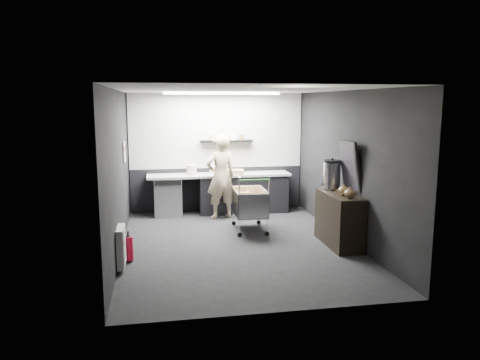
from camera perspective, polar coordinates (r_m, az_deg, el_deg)
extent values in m
plane|color=black|center=(8.37, -0.28, -7.86)|extent=(5.50, 5.50, 0.00)
plane|color=white|center=(7.99, -0.30, 10.95)|extent=(5.50, 5.50, 0.00)
plane|color=black|center=(10.77, -2.81, 3.38)|extent=(5.50, 0.00, 5.50)
plane|color=black|center=(5.42, 4.71, -2.78)|extent=(5.50, 0.00, 5.50)
plane|color=black|center=(7.98, -14.59, 0.92)|extent=(0.00, 5.50, 5.50)
plane|color=black|center=(8.64, 12.90, 1.62)|extent=(0.00, 5.50, 5.50)
cube|color=#B3B2AE|center=(10.71, -2.82, 6.03)|extent=(3.95, 0.02, 1.70)
cube|color=black|center=(10.87, -2.76, -1.09)|extent=(3.95, 0.02, 1.00)
cube|color=black|center=(10.64, -1.66, 4.78)|extent=(1.20, 0.22, 0.04)
cylinder|color=silver|center=(10.95, 4.52, 7.66)|extent=(0.20, 0.03, 0.20)
cube|color=white|center=(9.24, -13.93, 3.34)|extent=(0.02, 0.30, 0.40)
cube|color=red|center=(9.23, -13.92, 3.77)|extent=(0.02, 0.22, 0.10)
cube|color=silver|center=(7.32, -14.31, -7.89)|extent=(0.10, 0.50, 0.60)
cube|color=white|center=(9.82, -2.19, 10.51)|extent=(2.40, 0.20, 0.04)
cube|color=black|center=(10.67, 0.39, -1.69)|extent=(2.00, 0.56, 0.85)
cube|color=#A2A19D|center=(10.51, -2.56, 0.62)|extent=(3.20, 0.60, 0.05)
cube|color=#9EA0A5|center=(10.50, -8.78, -1.99)|extent=(0.60, 0.58, 0.85)
cube|color=black|center=(10.14, -8.78, -0.36)|extent=(0.56, 0.02, 0.10)
imported|color=beige|center=(10.06, -2.37, 0.40)|extent=(0.76, 0.60, 1.82)
cube|color=silver|center=(9.17, 1.19, -4.12)|extent=(0.63, 0.95, 0.02)
cube|color=silver|center=(9.07, -0.60, -2.75)|extent=(0.05, 0.93, 0.49)
cube|color=silver|center=(9.18, 2.97, -2.62)|extent=(0.05, 0.93, 0.49)
cube|color=silver|center=(8.69, 1.78, -3.31)|extent=(0.60, 0.04, 0.49)
cube|color=silver|center=(9.56, 0.66, -2.12)|extent=(0.60, 0.04, 0.49)
cylinder|color=silver|center=(8.76, 0.06, -5.80)|extent=(0.02, 0.02, 0.33)
cylinder|color=silver|center=(8.86, 3.38, -5.64)|extent=(0.02, 0.02, 0.33)
cylinder|color=silver|center=(9.57, -0.85, -4.48)|extent=(0.02, 0.02, 0.33)
cylinder|color=silver|center=(9.66, 2.20, -4.35)|extent=(0.02, 0.02, 0.33)
cylinder|color=#25892B|center=(8.53, 1.89, 0.00)|extent=(0.60, 0.05, 0.03)
cube|color=brown|center=(9.20, 0.26, -2.67)|extent=(0.27, 0.34, 0.41)
cube|color=brown|center=(9.03, 2.31, -3.06)|extent=(0.25, 0.31, 0.37)
cylinder|color=black|center=(8.80, 0.06, -6.69)|extent=(0.09, 0.03, 0.09)
cylinder|color=black|center=(9.60, -0.84, -5.30)|extent=(0.09, 0.03, 0.09)
cylinder|color=black|center=(8.90, 3.37, -6.52)|extent=(0.09, 0.03, 0.09)
cylinder|color=black|center=(9.70, 2.20, -5.16)|extent=(0.09, 0.03, 0.09)
cube|color=black|center=(8.41, 11.97, -4.72)|extent=(0.46, 1.23, 0.93)
cylinder|color=silver|center=(8.64, 11.12, 0.56)|extent=(0.31, 0.31, 0.47)
cylinder|color=black|center=(8.60, 11.17, 2.25)|extent=(0.31, 0.31, 0.04)
sphere|color=black|center=(8.60, 11.18, 2.53)|extent=(0.05, 0.05, 0.05)
ellipsoid|color=brown|center=(8.15, 12.51, -1.26)|extent=(0.19, 0.19, 0.15)
ellipsoid|color=brown|center=(7.92, 13.22, -1.60)|extent=(0.19, 0.19, 0.15)
cube|color=black|center=(8.35, 13.28, 1.61)|extent=(0.21, 0.72, 0.92)
cube|color=black|center=(8.34, 13.12, 1.61)|extent=(0.15, 0.62, 0.79)
cylinder|color=#AD0B25|center=(7.66, -13.42, -8.11)|extent=(0.14, 0.14, 0.38)
cone|color=black|center=(7.60, -13.49, -6.56)|extent=(0.10, 0.10, 0.06)
cylinder|color=black|center=(7.59, -13.50, -6.29)|extent=(0.03, 0.03, 0.06)
cube|color=tan|center=(10.49, -0.84, 1.01)|extent=(0.53, 0.45, 0.09)
cylinder|color=beige|center=(10.42, -5.93, 1.25)|extent=(0.22, 0.22, 0.22)
cube|color=silver|center=(10.43, -3.16, 1.17)|extent=(0.22, 0.18, 0.18)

